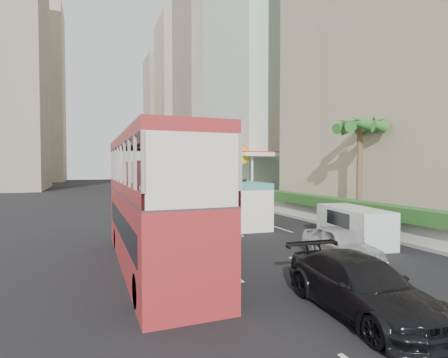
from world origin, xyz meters
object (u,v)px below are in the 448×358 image
panel_van_near (354,225)px  car_silver_lane_a (211,237)px  double_decker_bus (154,201)px  panel_van_far (218,194)px  car_silver_lane_b (340,260)px  minibus_far (237,196)px  van_asset (197,207)px  palm_tree (359,174)px  car_black (360,313)px  shell_station (256,176)px  minibus_near (238,203)px

panel_van_near → car_silver_lane_a: bearing=157.6°
double_decker_bus → panel_van_far: size_ratio=2.33×
car_silver_lane_b → minibus_far: 17.30m
van_asset → palm_tree: bearing=-73.3°
car_silver_lane_b → car_black: 5.45m
car_silver_lane_b → shell_station: 26.58m
car_black → minibus_far: (5.80, 21.52, 1.21)m
double_decker_bus → panel_van_near: double_decker_bus is taller
minibus_far → shell_station: (5.95, 7.94, 1.54)m
car_silver_lane_b → panel_van_near: panel_van_near is taller
car_silver_lane_b → van_asset: bearing=93.7°
palm_tree → panel_van_far: bearing=101.3°
panel_van_near → palm_tree: 5.73m
car_black → shell_station: size_ratio=0.64×
minibus_far → car_silver_lane_a: bearing=-120.7°
car_silver_lane_a → shell_station: shell_station is taller
double_decker_bus → panel_van_near: 10.27m
palm_tree → shell_station: bearing=83.4°
car_silver_lane_b → shell_station: size_ratio=0.50×
palm_tree → panel_van_near: bearing=-135.2°
minibus_near → minibus_far: minibus_near is taller
minibus_near → minibus_far: (3.07, 7.27, -0.23)m
car_silver_lane_a → van_asset: bearing=67.8°
minibus_far → palm_tree: palm_tree is taller
car_silver_lane_a → palm_tree: palm_tree is taller
panel_van_far → palm_tree: size_ratio=0.74×
car_silver_lane_a → minibus_near: size_ratio=0.62×
panel_van_near → shell_station: (5.87, 22.64, 1.85)m
car_silver_lane_a → car_silver_lane_b: bearing=-69.4°
car_black → van_asset: 24.99m
panel_van_near → minibus_near: bearing=122.7°
car_black → minibus_near: (2.74, 14.26, 1.44)m
car_silver_lane_a → palm_tree: bearing=-10.0°
van_asset → minibus_far: minibus_far is taller
double_decker_bus → minibus_near: bearing=48.1°
car_black → palm_tree: size_ratio=0.79×
car_silver_lane_a → minibus_far: minibus_far is taller
palm_tree → shell_station: 19.14m
minibus_near → palm_tree: 8.04m
minibus_near → van_asset: bearing=91.7°
car_black → shell_station: shell_station is taller
minibus_near → minibus_far: size_ratio=1.19×
minibus_near → panel_van_far: bearing=78.8°
car_black → van_asset: size_ratio=0.94×
double_decker_bus → car_black: double_decker_bus is taller
panel_van_far → panel_van_near: bearing=-83.9°
car_silver_lane_a → panel_van_near: bearing=-40.5°
car_silver_lane_b → shell_station: shell_station is taller
double_decker_bus → shell_station: size_ratio=1.38×
car_silver_lane_b → minibus_near: bearing=95.7°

